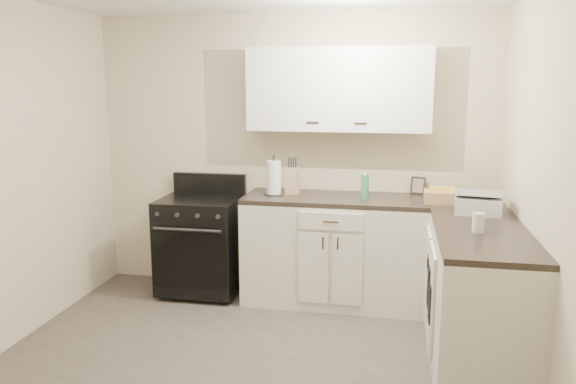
% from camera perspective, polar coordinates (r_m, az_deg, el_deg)
% --- Properties ---
extents(floor, '(3.60, 3.60, 0.00)m').
position_cam_1_polar(floor, '(3.81, -4.70, -18.83)').
color(floor, '#473F38').
rests_on(floor, ground).
extents(wall_back, '(3.60, 0.00, 3.60)m').
position_cam_1_polar(wall_back, '(5.10, 0.48, 3.77)').
color(wall_back, beige).
rests_on(wall_back, ground).
extents(wall_right, '(0.00, 3.60, 3.60)m').
position_cam_1_polar(wall_right, '(3.37, 25.94, -1.18)').
color(wall_right, beige).
rests_on(wall_right, ground).
extents(wall_front, '(3.60, 0.00, 3.60)m').
position_cam_1_polar(wall_front, '(1.78, -21.34, -11.19)').
color(wall_front, beige).
rests_on(wall_front, ground).
extents(base_cabinets_back, '(1.55, 0.60, 0.90)m').
position_cam_1_polar(base_cabinets_back, '(4.92, 4.73, -6.08)').
color(base_cabinets_back, silver).
rests_on(base_cabinets_back, floor).
extents(base_cabinets_right, '(0.60, 1.90, 0.90)m').
position_cam_1_polar(base_cabinets_right, '(4.32, 18.25, -9.09)').
color(base_cabinets_right, silver).
rests_on(base_cabinets_right, floor).
extents(countertop_back, '(1.55, 0.60, 0.04)m').
position_cam_1_polar(countertop_back, '(4.81, 4.81, -0.72)').
color(countertop_back, black).
rests_on(countertop_back, base_cabinets_back).
extents(countertop_right, '(0.60, 1.90, 0.04)m').
position_cam_1_polar(countertop_right, '(4.19, 18.64, -3.04)').
color(countertop_right, black).
rests_on(countertop_right, base_cabinets_right).
extents(upper_cabinets, '(1.55, 0.30, 0.70)m').
position_cam_1_polar(upper_cabinets, '(4.85, 5.18, 10.33)').
color(upper_cabinets, white).
rests_on(upper_cabinets, wall_back).
extents(stove, '(0.70, 0.60, 0.84)m').
position_cam_1_polar(stove, '(5.16, -8.86, -5.26)').
color(stove, black).
rests_on(stove, floor).
extents(knife_block, '(0.12, 0.11, 0.23)m').
position_cam_1_polar(knife_block, '(4.89, 0.44, 1.14)').
color(knife_block, tan).
rests_on(knife_block, countertop_back).
extents(paper_towel, '(0.15, 0.15, 0.30)m').
position_cam_1_polar(paper_towel, '(4.85, -1.45, 1.45)').
color(paper_towel, white).
rests_on(paper_towel, countertop_back).
extents(soap_bottle, '(0.08, 0.08, 0.20)m').
position_cam_1_polar(soap_bottle, '(4.74, 7.81, 0.54)').
color(soap_bottle, '#389254').
rests_on(soap_bottle, countertop_back).
extents(picture_frame, '(0.13, 0.07, 0.15)m').
position_cam_1_polar(picture_frame, '(5.02, 13.06, 0.65)').
color(picture_frame, black).
rests_on(picture_frame, countertop_back).
extents(wicker_basket, '(0.30, 0.20, 0.10)m').
position_cam_1_polar(wicker_basket, '(4.70, 15.43, -0.50)').
color(wicker_basket, tan).
rests_on(wicker_basket, countertop_right).
extents(countertop_grill, '(0.37, 0.35, 0.12)m').
position_cam_1_polar(countertop_grill, '(4.43, 18.76, -1.23)').
color(countertop_grill, silver).
rests_on(countertop_grill, countertop_right).
extents(glass_jar, '(0.10, 0.10, 0.13)m').
position_cam_1_polar(glass_jar, '(3.85, 18.78, -2.97)').
color(glass_jar, silver).
rests_on(glass_jar, countertop_right).
extents(oven_mitt_near, '(0.02, 0.14, 0.25)m').
position_cam_1_polar(oven_mitt_near, '(3.90, 14.25, -10.89)').
color(oven_mitt_near, black).
rests_on(oven_mitt_near, base_cabinets_right).
extents(oven_mitt_far, '(0.02, 0.16, 0.28)m').
position_cam_1_polar(oven_mitt_far, '(4.04, 14.16, -9.33)').
color(oven_mitt_far, black).
rests_on(oven_mitt_far, base_cabinets_right).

